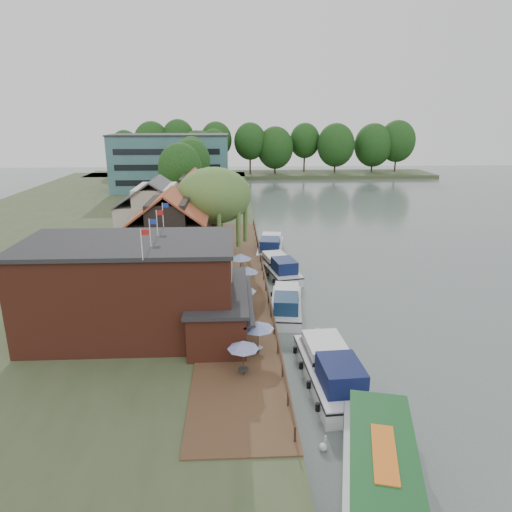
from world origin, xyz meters
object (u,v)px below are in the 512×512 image
object	(u,v)px
hotel_block	(171,163)
umbrella_6	(240,265)
cottage_a	(170,231)
cruiser_1	(286,301)
umbrella_3	(243,299)
swan	(323,447)
pub	(158,287)
umbrella_4	(236,289)
umbrella_0	(243,358)
umbrella_2	(236,310)
cruiser_0	(331,365)
cottage_b	(157,213)
tour_boat	(383,489)
cottage_c	(194,200)
cruiser_3	(271,244)
umbrella_5	(248,279)
cruiser_2	(279,265)
umbrella_1	(258,337)
willow	(214,212)

from	to	relation	value
hotel_block	umbrella_6	xyz separation A→B (m)	(14.35, -58.68, -4.86)
cottage_a	cruiser_1	size ratio (longest dim) A/B	0.91
umbrella_3	swan	xyz separation A→B (m)	(3.85, -15.60, -2.07)
pub	umbrella_4	bearing A→B (deg)	42.71
umbrella_0	umbrella_2	distance (m)	7.55
umbrella_2	umbrella_6	distance (m)	11.36
cruiser_0	cottage_b	bearing A→B (deg)	113.66
tour_boat	swan	bearing A→B (deg)	127.28
hotel_block	cruiser_0	bearing A→B (deg)	-75.48
hotel_block	cottage_b	distance (m)	46.21
hotel_block	cottage_a	world-z (taller)	hotel_block
cottage_c	umbrella_6	world-z (taller)	cottage_c
umbrella_0	cruiser_3	size ratio (longest dim) A/B	0.23
umbrella_3	cruiser_1	world-z (taller)	umbrella_3
cottage_a	umbrella_4	size ratio (longest dim) A/B	3.62
umbrella_6	umbrella_2	bearing A→B (deg)	-92.72
cruiser_3	umbrella_2	bearing A→B (deg)	-93.62
umbrella_0	umbrella_5	world-z (taller)	same
cottage_b	cruiser_2	size ratio (longest dim) A/B	0.98
cruiser_0	umbrella_6	bearing A→B (deg)	103.44
umbrella_1	cruiser_1	xyz separation A→B (m)	(3.01, 9.07, -1.15)
hotel_block	umbrella_2	xyz separation A→B (m)	(13.82, -70.03, -4.86)
cruiser_1	umbrella_1	bearing A→B (deg)	-100.97
umbrella_1	cruiser_3	world-z (taller)	umbrella_1
cottage_c	umbrella_0	distance (m)	41.15
pub	umbrella_0	bearing A→B (deg)	-46.44
cruiser_1	hotel_block	bearing A→B (deg)	112.95
umbrella_3	cruiser_3	xyz separation A→B (m)	(3.94, 20.36, -1.02)
umbrella_0	tour_boat	size ratio (longest dim) A/B	0.18
willow	umbrella_1	world-z (taller)	willow
cottage_a	cruiser_3	xyz separation A→B (m)	(11.38, 8.57, -3.98)
pub	cruiser_2	distance (m)	19.03
cottage_c	swan	bearing A→B (deg)	-77.48
umbrella_1	umbrella_5	distance (m)	11.89
umbrella_2	cruiser_3	size ratio (longest dim) A/B	0.23
umbrella_5	cruiser_1	world-z (taller)	umbrella_5
cottage_c	swan	world-z (taller)	cottage_c
pub	willow	world-z (taller)	willow
umbrella_6	swan	xyz separation A→B (m)	(3.94, -24.71, -2.07)
umbrella_0	umbrella_6	size ratio (longest dim) A/B	1.00
umbrella_1	swan	xyz separation A→B (m)	(2.97, -8.58, -2.07)
umbrella_3	umbrella_0	bearing A→B (deg)	-91.17
pub	hotel_block	size ratio (longest dim) A/B	0.79
umbrella_0	willow	bearing A→B (deg)	95.90
umbrella_2	tour_boat	size ratio (longest dim) A/B	0.18
pub	cruiser_0	size ratio (longest dim) A/B	1.85
umbrella_6	cruiser_1	world-z (taller)	umbrella_6
willow	umbrella_6	distance (m)	9.08
cruiser_3	umbrella_5	bearing A→B (deg)	-94.50
hotel_block	cottage_a	distance (m)	56.47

